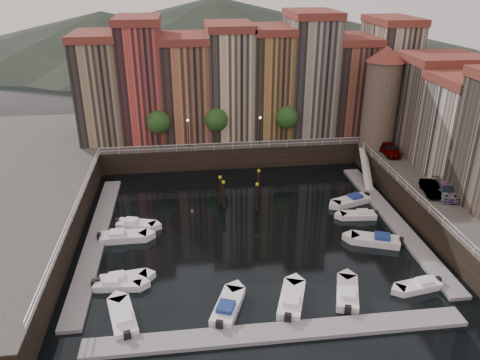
{
  "coord_description": "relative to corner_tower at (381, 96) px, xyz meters",
  "views": [
    {
      "loc": [
        -6.47,
        -44.47,
        25.89
      ],
      "look_at": [
        -0.46,
        4.0,
        3.71
      ],
      "focal_mm": 35.0,
      "sensor_mm": 36.0,
      "label": 1
    }
  ],
  "objects": [
    {
      "name": "boat_right_3",
      "position": [
        -6.94,
        -10.83,
        -9.81
      ],
      "size": [
        5.04,
        3.24,
        1.13
      ],
      "rotation": [
        0.0,
        0.0,
        3.48
      ],
      "color": "white",
      "rests_on": "ground"
    },
    {
      "name": "mountains",
      "position": [
        -18.28,
        95.5,
        -2.28
      ],
      "size": [
        145.0,
        100.0,
        18.0
      ],
      "color": "#2D382D",
      "rests_on": "ground"
    },
    {
      "name": "ground",
      "position": [
        -20.0,
        -14.5,
        -10.19
      ],
      "size": [
        200.0,
        200.0,
        0.0
      ],
      "primitive_type": "plane",
      "color": "black",
      "rests_on": "ground"
    },
    {
      "name": "car_c",
      "position": [
        1.51,
        -16.06,
        -6.51
      ],
      "size": [
        2.79,
        4.99,
        1.37
      ],
      "primitive_type": "imported",
      "rotation": [
        0.0,
        0.0,
        -0.2
      ],
      "color": "gray",
      "rests_on": "quay_right"
    },
    {
      "name": "quay_far",
      "position": [
        -20.0,
        11.5,
        -8.69
      ],
      "size": [
        80.0,
        20.0,
        3.0
      ],
      "primitive_type": "cube",
      "color": "black",
      "rests_on": "ground"
    },
    {
      "name": "dock_right",
      "position": [
        -3.8,
        -15.5,
        -10.02
      ],
      "size": [
        2.0,
        28.0,
        0.35
      ],
      "primitive_type": "cube",
      "color": "gray",
      "rests_on": "ground"
    },
    {
      "name": "far_terrace",
      "position": [
        -16.69,
        9.0,
        0.76
      ],
      "size": [
        48.7,
        10.3,
        17.5
      ],
      "color": "#998161",
      "rests_on": "quay_far"
    },
    {
      "name": "corner_tower",
      "position": [
        0.0,
        0.0,
        0.0
      ],
      "size": [
        5.2,
        5.2,
        13.8
      ],
      "color": "#6B5B4C",
      "rests_on": "quay_right"
    },
    {
      "name": "car_b",
      "position": [
        0.19,
        -15.33,
        -6.54
      ],
      "size": [
        2.03,
        4.14,
        1.31
      ],
      "primitive_type": "imported",
      "rotation": [
        0.0,
        0.0,
        -0.17
      ],
      "color": "gray",
      "rests_on": "quay_right"
    },
    {
      "name": "boat_left_2",
      "position": [
        -33.47,
        -15.92,
        -9.8
      ],
      "size": [
        5.04,
        1.86,
        1.16
      ],
      "rotation": [
        0.0,
        0.0,
        0.01
      ],
      "color": "white",
      "rests_on": "ground"
    },
    {
      "name": "boat_left_3",
      "position": [
        -32.36,
        -13.36,
        -9.85
      ],
      "size": [
        4.55,
        2.69,
        1.02
      ],
      "rotation": [
        0.0,
        0.0,
        -0.28
      ],
      "color": "white",
      "rests_on": "ground"
    },
    {
      "name": "boat_near_2",
      "position": [
        -18.29,
        -28.17,
        -9.79
      ],
      "size": [
        3.43,
        5.33,
        1.2
      ],
      "rotation": [
        0.0,
        0.0,
        1.23
      ],
      "color": "white",
      "rests_on": "ground"
    },
    {
      "name": "boat_left_1",
      "position": [
        -32.73,
        -23.3,
        -9.85
      ],
      "size": [
        4.53,
        2.15,
        1.02
      ],
      "rotation": [
        0.0,
        0.0,
        0.13
      ],
      "color": "white",
      "rests_on": "ground"
    },
    {
      "name": "boat_left_0",
      "position": [
        -33.13,
        -23.99,
        -9.85
      ],
      "size": [
        4.46,
        1.98,
        1.01
      ],
      "rotation": [
        0.0,
        0.0,
        -0.1
      ],
      "color": "white",
      "rests_on": "ground"
    },
    {
      "name": "railings",
      "position": [
        -20.0,
        -9.62,
        -6.41
      ],
      "size": [
        36.08,
        34.04,
        0.52
      ],
      "color": "white",
      "rests_on": "ground"
    },
    {
      "name": "dock_left",
      "position": [
        -36.2,
        -15.5,
        -10.02
      ],
      "size": [
        2.0,
        28.0,
        0.35
      ],
      "primitive_type": "cube",
      "color": "gray",
      "rests_on": "ground"
    },
    {
      "name": "right_terrace",
      "position": [
        6.5,
        -10.7,
        -0.64
      ],
      "size": [
        9.3,
        24.3,
        14.0
      ],
      "color": "#6E6353",
      "rests_on": "quay_right"
    },
    {
      "name": "boat_right_2",
      "position": [
        -7.31,
        -14.34,
        -9.87
      ],
      "size": [
        4.26,
        1.85,
        0.96
      ],
      "rotation": [
        0.0,
        0.0,
        3.06
      ],
      "color": "white",
      "rests_on": "ground"
    },
    {
      "name": "boat_near_0",
      "position": [
        -32.16,
        -28.62,
        -9.81
      ],
      "size": [
        2.96,
        5.15,
        1.15
      ],
      "rotation": [
        0.0,
        0.0,
        1.83
      ],
      "color": "white",
      "rests_on": "ground"
    },
    {
      "name": "boat_right_1",
      "position": [
        -7.46,
        -19.84,
        -9.79
      ],
      "size": [
        5.25,
        3.46,
        1.18
      ],
      "rotation": [
        0.0,
        0.0,
        2.78
      ],
      "color": "white",
      "rests_on": "ground"
    },
    {
      "name": "street_lamps",
      "position": [
        -21.0,
        2.7,
        -4.3
      ],
      "size": [
        10.36,
        0.36,
        4.18
      ],
      "color": "black",
      "rests_on": "quay_far"
    },
    {
      "name": "car_a",
      "position": [
        0.57,
        -3.41,
        -6.43
      ],
      "size": [
        1.88,
        4.54,
        1.54
      ],
      "primitive_type": "imported",
      "rotation": [
        0.0,
        0.0,
        -0.01
      ],
      "color": "gray",
      "rests_on": "quay_right"
    },
    {
      "name": "boat_near_1",
      "position": [
        -23.71,
        -28.38,
        -9.8
      ],
      "size": [
        3.44,
        5.15,
        1.16
      ],
      "rotation": [
        0.0,
        0.0,
        1.2
      ],
      "color": "white",
      "rests_on": "ground"
    },
    {
      "name": "boat_right_0",
      "position": [
        -6.6,
        -27.49,
        -9.87
      ],
      "size": [
        4.33,
        2.19,
        0.97
      ],
      "rotation": [
        0.0,
        0.0,
        3.31
      ],
      "color": "white",
      "rests_on": "ground"
    },
    {
      "name": "boat_near_3",
      "position": [
        -13.31,
        -27.87,
        -9.81
      ],
      "size": [
        3.17,
        5.07,
        1.14
      ],
      "rotation": [
        0.0,
        0.0,
        1.25
      ],
      "color": "white",
      "rests_on": "ground"
    },
    {
      "name": "gangway",
      "position": [
        -2.9,
        -4.5,
        -8.28
      ],
      "size": [
        2.78,
        8.32,
        3.73
      ],
      "color": "white",
      "rests_on": "ground"
    },
    {
      "name": "promenade_trees",
      "position": [
        -21.33,
        3.7,
        -3.61
      ],
      "size": [
        21.2,
        3.2,
        5.2
      ],
      "color": "black",
      "rests_on": "quay_far"
    },
    {
      "name": "mooring_pilings",
      "position": [
        -20.31,
        -9.28,
        -8.54
      ],
      "size": [
        5.22,
        4.21,
        3.78
      ],
      "color": "black",
      "rests_on": "ground"
    },
    {
      "name": "dock_near",
      "position": [
        -20.0,
        -31.5,
        -10.02
      ],
      "size": [
        30.0,
        2.0,
        0.35
      ],
      "primitive_type": "cube",
      "color": "gray",
      "rests_on": "ground"
    }
  ]
}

